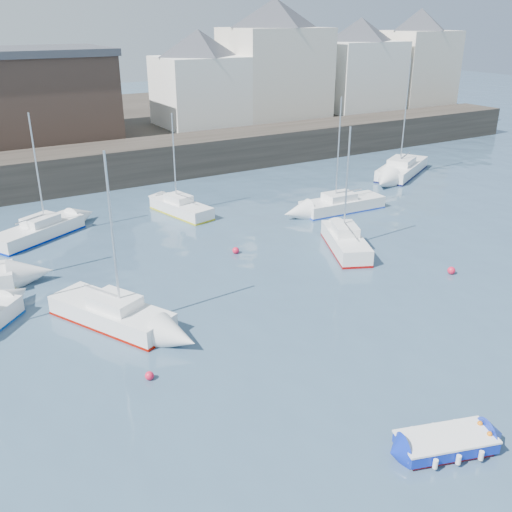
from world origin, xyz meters
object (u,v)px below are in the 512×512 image
sailboat_c (345,241)px  sailboat_h (39,231)px  sailboat_b (112,313)px  buoy_mid (451,274)px  buoy_near (150,379)px  sailboat_d (342,204)px  sailboat_g (402,168)px  sailboat_f (181,207)px  blue_dinghy (446,443)px  buoy_far (236,253)px

sailboat_c → sailboat_h: sailboat_h is taller
sailboat_b → buoy_mid: size_ratio=18.80×
sailboat_h → buoy_near: sailboat_h is taller
sailboat_b → sailboat_d: bearing=21.6°
sailboat_c → sailboat_g: 19.09m
sailboat_g → buoy_mid: sailboat_g is taller
sailboat_d → sailboat_f: sailboat_d is taller
blue_dinghy → sailboat_h: sailboat_h is taller
blue_dinghy → buoy_far: 18.03m
sailboat_b → sailboat_g: sailboat_g is taller
sailboat_g → sailboat_d: bearing=-154.1°
buoy_near → buoy_mid: size_ratio=0.82×
sailboat_g → buoy_near: size_ratio=28.01×
sailboat_g → sailboat_b: bearing=-156.8°
sailboat_d → sailboat_g: sailboat_g is taller
sailboat_c → sailboat_h: (-15.28, 11.28, -0.05)m
blue_dinghy → sailboat_c: size_ratio=0.47×
sailboat_h → buoy_far: size_ratio=19.20×
sailboat_d → sailboat_f: size_ratio=1.15×
blue_dinghy → sailboat_b: (-6.61, 13.50, 0.19)m
sailboat_f → buoy_mid: size_ratio=16.37×
buoy_mid → sailboat_d: bearing=81.5°
buoy_far → sailboat_c: bearing=-26.0°
sailboat_b → sailboat_h: (-0.65, 12.82, -0.02)m
buoy_far → buoy_near: bearing=-133.5°
sailboat_b → buoy_mid: sailboat_b is taller
sailboat_f → sailboat_g: size_ratio=0.71×
sailboat_c → sailboat_d: size_ratio=0.91×
sailboat_b → sailboat_h: sailboat_b is taller
sailboat_b → buoy_mid: bearing=-13.1°
sailboat_c → sailboat_h: 18.99m
sailboat_d → buoy_far: bearing=-163.0°
blue_dinghy → buoy_near: (-6.74, 8.52, -0.33)m
sailboat_f → sailboat_h: sailboat_h is taller
sailboat_d → sailboat_h: bearing=165.2°
sailboat_g → buoy_far: bearing=-158.3°
sailboat_g → sailboat_h: 30.66m
sailboat_h → buoy_far: bearing=-41.8°
sailboat_c → sailboat_d: sailboat_d is taller
sailboat_c → sailboat_h: bearing=143.6°
sailboat_c → sailboat_b: bearing=-174.0°
sailboat_c → sailboat_g: (15.39, 11.31, 0.00)m
sailboat_f → buoy_near: size_ratio=19.91×
blue_dinghy → sailboat_f: (2.33, 26.20, 0.16)m
blue_dinghy → sailboat_c: sailboat_c is taller
sailboat_c → sailboat_f: 12.53m
buoy_near → sailboat_g: bearing=30.6°
sailboat_g → sailboat_h: sailboat_g is taller
sailboat_d → buoy_near: sailboat_d is taller
sailboat_c → buoy_far: (-5.86, 2.86, -0.55)m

